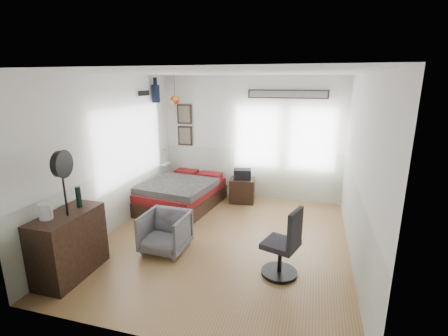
{
  "coord_description": "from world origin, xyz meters",
  "views": [
    {
      "loc": [
        1.34,
        -4.72,
        2.58
      ],
      "look_at": [
        -0.1,
        0.4,
        1.15
      ],
      "focal_mm": 26.0,
      "sensor_mm": 36.0,
      "label": 1
    }
  ],
  "objects": [
    {
      "name": "black_bag",
      "position": [
        -0.1,
        1.87,
        0.63
      ],
      "size": [
        0.41,
        0.3,
        0.22
      ],
      "primitive_type": "cube",
      "rotation": [
        0.0,
        0.0,
        0.19
      ],
      "color": "black",
      "rests_on": "nightstand"
    },
    {
      "name": "kettle",
      "position": [
        -1.84,
        -1.69,
        1.01
      ],
      "size": [
        0.18,
        0.16,
        0.21
      ],
      "rotation": [
        0.0,
        0.0,
        -0.25
      ],
      "color": "silver",
      "rests_on": "dresser"
    },
    {
      "name": "armchair",
      "position": [
        -0.79,
        -0.54,
        0.31
      ],
      "size": [
        0.69,
        0.71,
        0.62
      ],
      "primitive_type": "imported",
      "rotation": [
        0.0,
        0.0,
        -0.03
      ],
      "color": "#545557",
      "rests_on": "ground_plane"
    },
    {
      "name": "room_shell",
      "position": [
        -0.08,
        0.19,
        1.61
      ],
      "size": [
        4.02,
        4.52,
        2.71
      ],
      "color": "white",
      "rests_on": "ground_plane"
    },
    {
      "name": "nightstand",
      "position": [
        -0.1,
        1.87,
        0.26
      ],
      "size": [
        0.57,
        0.48,
        0.53
      ],
      "primitive_type": "cube",
      "rotation": [
        0.0,
        0.0,
        0.12
      ],
      "color": "black",
      "rests_on": "ground_plane"
    },
    {
      "name": "dresser",
      "position": [
        -1.74,
        -1.49,
        0.45
      ],
      "size": [
        0.48,
        1.0,
        0.9
      ],
      "primitive_type": "cube",
      "color": "black",
      "rests_on": "ground_plane"
    },
    {
      "name": "stand_fan",
      "position": [
        -1.65,
        -1.52,
        1.57
      ],
      "size": [
        0.13,
        0.35,
        0.86
      ],
      "rotation": [
        0.0,
        0.0,
        0.14
      ],
      "color": "black",
      "rests_on": "dresser"
    },
    {
      "name": "bottle",
      "position": [
        -1.71,
        -1.24,
        1.04
      ],
      "size": [
        0.07,
        0.07,
        0.29
      ],
      "primitive_type": "cylinder",
      "color": "black",
      "rests_on": "dresser"
    },
    {
      "name": "task_chair",
      "position": [
        1.06,
        -0.74,
        0.4
      ],
      "size": [
        0.55,
        0.55,
        0.99
      ],
      "rotation": [
        0.0,
        0.0,
        -0.32
      ],
      "color": "black",
      "rests_on": "ground_plane"
    },
    {
      "name": "wall_decor",
      "position": [
        -1.1,
        1.96,
        2.1
      ],
      "size": [
        3.55,
        1.32,
        1.44
      ],
      "color": "black",
      "rests_on": "room_shell"
    },
    {
      "name": "bed",
      "position": [
        -1.25,
        1.23,
        0.28
      ],
      "size": [
        1.51,
        1.98,
        0.59
      ],
      "rotation": [
        0.0,
        0.0,
        -0.13
      ],
      "color": "black",
      "rests_on": "ground_plane"
    },
    {
      "name": "ground_plane",
      "position": [
        0.0,
        0.0,
        -0.01
      ],
      "size": [
        4.0,
        4.5,
        0.01
      ],
      "primitive_type": "cube",
      "color": "olive"
    }
  ]
}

